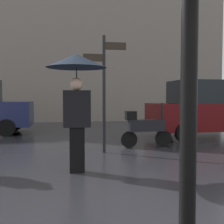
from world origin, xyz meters
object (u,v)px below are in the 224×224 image
street_signpost (104,82)px  parked_car_left (212,109)px  parked_scooter (145,127)px  pedestrian_with_umbrella (77,78)px

street_signpost → parked_car_left: bearing=24.9°
parked_scooter → parked_car_left: 3.10m
pedestrian_with_umbrella → parked_scooter: 3.26m
pedestrian_with_umbrella → street_signpost: 1.92m
pedestrian_with_umbrella → street_signpost: size_ratio=0.75×
pedestrian_with_umbrella → street_signpost: street_signpost is taller
street_signpost → pedestrian_with_umbrella: bearing=-113.7°
parked_scooter → street_signpost: size_ratio=0.50×
parked_scooter → street_signpost: 1.81m
parked_scooter → street_signpost: bearing=-166.4°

